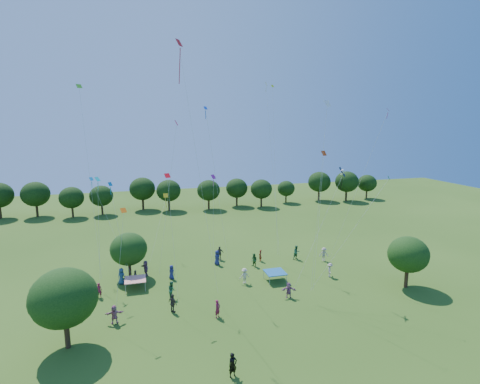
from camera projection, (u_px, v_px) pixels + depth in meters
name	position (u px, v px, depth m)	size (l,w,h in m)	color
near_tree_west	(64.00, 298.00, 29.00)	(5.12, 5.12, 6.53)	#422B19
near_tree_north	(129.00, 249.00, 42.76)	(4.16, 4.16, 5.25)	#422B19
near_tree_east	(408.00, 254.00, 40.01)	(4.26, 4.26, 5.64)	#422B19
treeline	(178.00, 190.00, 76.26)	(88.01, 8.77, 6.77)	#422B19
tent_red_stripe	(135.00, 279.00, 40.12)	(2.20, 2.20, 1.10)	red
tent_blue	(275.00, 272.00, 42.04)	(2.20, 2.20, 1.10)	#15548E
man_in_black	(233.00, 365.00, 26.16)	(0.67, 0.43, 1.80)	black
crowd_person_0	(172.00, 272.00, 42.62)	(0.82, 0.44, 1.66)	navy
crowd_person_1	(99.00, 290.00, 38.10)	(0.59, 0.38, 1.58)	maroon
crowd_person_2	(172.00, 290.00, 37.99)	(0.88, 0.48, 1.78)	#2B6442
crowd_person_3	(244.00, 276.00, 41.44)	(1.15, 0.52, 1.77)	#BAB395
crowd_person_4	(219.00, 253.00, 48.59)	(1.06, 0.48, 1.81)	#3F3832
crowd_person_5	(114.00, 314.00, 33.16)	(1.61, 0.57, 1.72)	#9C5B7D
crowd_person_6	(121.00, 276.00, 41.22)	(0.91, 0.49, 1.85)	navy
crowd_person_7	(260.00, 256.00, 48.12)	(0.57, 0.37, 1.52)	maroon
crowd_person_8	(254.00, 260.00, 46.25)	(0.83, 0.45, 1.68)	#265927
crowd_person_9	(324.00, 254.00, 48.16)	(1.19, 0.53, 1.81)	tan
crowd_person_10	(135.00, 277.00, 41.56)	(0.87, 0.40, 1.48)	#484139
crowd_person_11	(146.00, 268.00, 43.57)	(1.69, 0.60, 1.81)	#8A5075
crowd_person_12	(217.00, 258.00, 46.84)	(0.93, 0.50, 1.89)	navy
crowd_person_13	(218.00, 309.00, 34.18)	(0.64, 0.41, 1.71)	maroon
crowd_person_14	(297.00, 252.00, 48.73)	(0.93, 0.50, 1.88)	#275B38
crowd_person_15	(330.00, 270.00, 43.20)	(1.09, 0.49, 1.66)	#AF9C8C
crowd_person_16	(173.00, 303.00, 35.09)	(1.07, 0.48, 1.82)	#39302E
crowd_person_17	(289.00, 290.00, 38.09)	(1.50, 0.54, 1.61)	#8D5278
pirate_kite	(341.00, 174.00, 38.24)	(6.82, 3.11, 11.81)	black
red_high_kite	(187.00, 95.00, 33.12)	(3.35, 1.29, 23.42)	red
small_kite_0	(170.00, 202.00, 34.68)	(0.73, 2.92, 11.66)	red
small_kite_1	(122.00, 231.00, 31.87)	(1.41, 1.67, 9.13)	#FF630D
small_kite_2	(274.00, 148.00, 46.48)	(0.41, 3.40, 20.90)	#B8E214
small_kite_3	(364.00, 213.00, 35.43)	(6.88, 2.03, 11.44)	#167E19
small_kite_4	(213.00, 159.00, 40.97)	(3.05, 2.39, 17.98)	blue
small_kite_5	(369.00, 159.00, 39.88)	(2.67, 6.17, 17.74)	#AF1D96
small_kite_6	(269.00, 129.00, 46.66)	(0.76, 4.50, 21.30)	silver
small_kite_7	(98.00, 196.00, 40.26)	(0.60, 3.46, 10.52)	#0CB3B6
small_kite_8	(172.00, 159.00, 38.46)	(2.53, 0.93, 16.55)	#EE0E3C
small_kite_9	(322.00, 183.00, 36.32)	(1.59, 1.64, 13.63)	red
small_kite_10	(164.00, 204.00, 48.59)	(2.77, 5.36, 7.15)	gold
small_kite_11	(85.00, 133.00, 41.07)	(1.96, 6.74, 20.53)	#2D8718
small_kite_12	(99.00, 199.00, 42.87)	(4.17, 5.37, 10.09)	#1799E9
small_kite_13	(213.00, 187.00, 47.17)	(0.72, 1.08, 9.86)	#86167E
small_kite_14	(324.00, 146.00, 34.25)	(0.95, 0.96, 18.28)	silver
small_kite_15	(113.00, 201.00, 42.42)	(1.66, 3.83, 9.62)	#0C74C1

